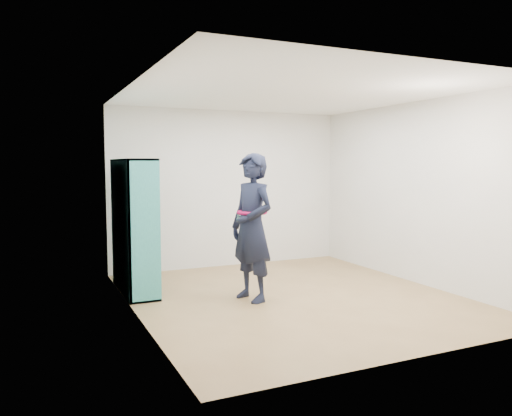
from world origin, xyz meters
name	(u,v)px	position (x,y,z in m)	size (l,w,h in m)	color
floor	(293,297)	(0.00, 0.00, 0.00)	(4.50, 4.50, 0.00)	olive
ceiling	(295,93)	(0.00, 0.00, 2.60)	(4.50, 4.50, 0.00)	white
wall_left	(135,202)	(-2.00, 0.00, 1.30)	(0.02, 4.50, 2.60)	beige
wall_right	(416,193)	(2.00, 0.00, 1.30)	(0.02, 4.50, 2.60)	beige
wall_back	(229,189)	(0.00, 2.25, 1.30)	(4.00, 0.02, 2.60)	beige
wall_front	(421,212)	(0.00, -2.25, 1.30)	(4.00, 0.02, 2.60)	beige
bookshelf	(132,227)	(-1.83, 1.16, 0.88)	(0.39, 1.34, 1.78)	teal
person	(252,227)	(-0.54, 0.10, 0.93)	(0.61, 0.77, 1.85)	black
smartphone	(239,218)	(-0.70, 0.15, 1.05)	(0.04, 0.10, 0.14)	silver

